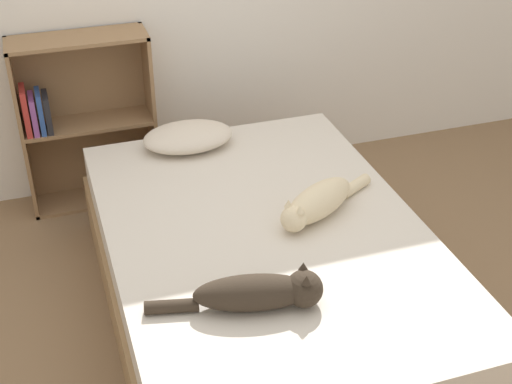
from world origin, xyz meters
TOP-DOWN VIEW (x-y plane):
  - ground_plane at (0.00, 0.00)m, footprint 8.00×8.00m
  - bed at (0.00, 0.00)m, footprint 1.36×2.01m
  - pillow at (-0.14, 0.82)m, footprint 0.46×0.31m
  - cat_light at (0.24, 0.03)m, footprint 0.54×0.36m
  - cat_dark at (-0.17, -0.45)m, footprint 0.64×0.23m
  - bookshelf at (-0.62, 1.34)m, footprint 0.72×0.26m

SIDE VIEW (x-z plane):
  - ground_plane at x=0.00m, z-range 0.00..0.00m
  - bed at x=0.00m, z-range 0.00..0.50m
  - bookshelf at x=-0.62m, z-range 0.01..0.99m
  - pillow at x=-0.14m, z-range 0.51..0.62m
  - cat_dark at x=-0.17m, z-range 0.49..0.65m
  - cat_light at x=0.24m, z-range 0.50..0.65m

